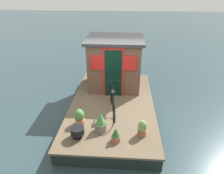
# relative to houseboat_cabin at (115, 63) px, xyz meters

# --- Properties ---
(ground_plane) EXTENTS (60.00, 60.00, 0.00)m
(ground_plane) POSITION_rel_houseboat_cabin_xyz_m (-1.34, 0.00, -1.41)
(ground_plane) COLOR #2D4247
(houseboat_deck) EXTENTS (4.91, 2.79, 0.45)m
(houseboat_deck) POSITION_rel_houseboat_cabin_xyz_m (-1.34, 0.00, -1.19)
(houseboat_deck) COLOR brown
(houseboat_deck) RESTS_ON ground_plane
(houseboat_cabin) EXTENTS (1.84, 2.06, 1.90)m
(houseboat_cabin) POSITION_rel_houseboat_cabin_xyz_m (0.00, 0.00, 0.00)
(houseboat_cabin) COLOR brown
(houseboat_cabin) RESTS_ON houseboat_deck
(bicycle) EXTENTS (1.78, 0.50, 0.83)m
(bicycle) POSITION_rel_houseboat_cabin_xyz_m (-1.85, -0.04, -0.57)
(bicycle) COLOR black
(bicycle) RESTS_ON houseboat_deck
(potted_plant_basil) EXTENTS (0.24, 0.24, 0.47)m
(potted_plant_basil) POSITION_rel_houseboat_cabin_xyz_m (-2.96, -0.90, -0.74)
(potted_plant_basil) COLOR #935138
(potted_plant_basil) RESTS_ON houseboat_deck
(potted_plant_thyme) EXTENTS (0.31, 0.31, 0.58)m
(potted_plant_thyme) POSITION_rel_houseboat_cabin_xyz_m (-2.84, 0.22, -0.68)
(potted_plant_thyme) COLOR slate
(potted_plant_thyme) RESTS_ON houseboat_deck
(potted_plant_mint) EXTENTS (0.24, 0.24, 0.40)m
(potted_plant_mint) POSITION_rel_houseboat_cabin_xyz_m (-3.24, -0.21, -0.77)
(potted_plant_mint) COLOR #935138
(potted_plant_mint) RESTS_ON houseboat_deck
(potted_plant_succulent) EXTENTS (0.28, 0.28, 0.49)m
(potted_plant_succulent) POSITION_rel_houseboat_cabin_xyz_m (-2.58, 0.86, -0.73)
(potted_plant_succulent) COLOR #C6754C
(potted_plant_succulent) RESTS_ON houseboat_deck
(charcoal_grill) EXTENTS (0.37, 0.37, 0.30)m
(charcoal_grill) POSITION_rel_houseboat_cabin_xyz_m (-3.15, 0.80, -0.76)
(charcoal_grill) COLOR black
(charcoal_grill) RESTS_ON houseboat_deck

